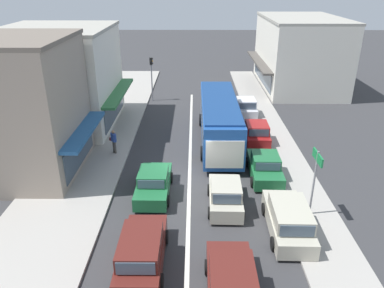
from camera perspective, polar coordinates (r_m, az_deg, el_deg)
ground_plane at (r=22.19m, az=-0.39°, el=-5.82°), size 140.00×140.00×0.00m
lane_centre_line at (r=25.73m, az=-0.28°, el=-1.37°), size 0.20×28.00×0.01m
sidewalk_left at (r=28.42m, az=-14.07°, el=0.56°), size 5.20×44.00×0.14m
kerb_right at (r=28.16m, az=12.49°, el=0.48°), size 2.80×44.00×0.12m
shopfront_corner_near at (r=24.17m, az=-25.38°, el=4.89°), size 7.94×7.01×8.15m
shopfront_mid_block at (r=31.39m, az=-19.36°, el=9.45°), size 9.06×8.93×7.71m
building_right_far at (r=42.74m, az=16.01°, el=13.21°), size 8.56×12.71×7.34m
city_bus at (r=26.84m, az=4.19°, el=4.00°), size 2.77×10.86×3.23m
wagon_queue_far_back at (r=14.67m, az=6.13°, el=-20.77°), size 1.96×4.51×1.58m
hatchback_adjacent_lane_lead at (r=19.67m, az=5.10°, el=-7.79°), size 1.88×3.74×1.54m
sedan_behind_bus_mid at (r=20.86m, az=-5.86°, el=-5.97°), size 1.94×4.22×1.47m
wagon_behind_bus_near at (r=16.15m, az=-7.66°, el=-15.86°), size 1.95×4.50×1.58m
parked_wagon_kerb_front at (r=18.34m, az=14.49°, el=-11.03°), size 2.01×4.53×1.58m
parked_sedan_kerb_second at (r=22.91m, az=11.02°, el=-3.40°), size 1.97×4.24×1.47m
parked_hatchback_kerb_third at (r=27.54m, az=9.78°, el=1.63°), size 1.89×3.74×1.54m
parked_hatchback_kerb_rear at (r=32.99m, az=8.16°, el=5.54°), size 1.86×3.72×1.54m
traffic_light_downstreet at (r=36.43m, az=-6.19°, el=10.91°), size 0.33×0.24×4.20m
directional_road_sign at (r=18.87m, az=18.37°, el=-3.63°), size 0.10×1.40×3.60m
pedestrian_with_handbag_near at (r=25.63m, az=-11.85°, el=0.58°), size 0.55×0.56×1.63m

